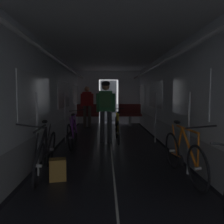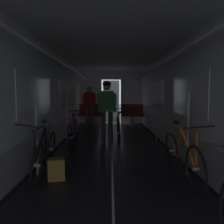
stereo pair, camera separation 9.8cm
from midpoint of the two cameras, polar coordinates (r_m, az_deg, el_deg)
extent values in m
cube|color=black|center=(5.30, -15.16, -10.63)|extent=(0.08, 11.50, 0.01)
cube|color=black|center=(5.34, 16.13, -10.53)|extent=(0.08, 11.50, 0.01)
cube|color=beige|center=(5.13, 0.55, -10.98)|extent=(0.03, 11.27, 0.00)
cube|color=#9EA0A5|center=(5.26, -16.29, -7.46)|extent=(0.12, 11.50, 0.60)
cube|color=silver|center=(5.15, -16.59, 6.02)|extent=(0.12, 11.50, 1.85)
cube|color=white|center=(4.58, -17.76, 4.01)|extent=(0.02, 1.90, 0.80)
cube|color=white|center=(7.37, -11.07, 4.23)|extent=(0.02, 1.90, 0.80)
cube|color=white|center=(10.21, -8.07, 4.31)|extent=(0.02, 1.90, 0.80)
cube|color=yellow|center=(5.19, -15.66, 4.09)|extent=(0.01, 0.20, 0.28)
cylinder|color=white|center=(5.11, -12.98, 12.57)|extent=(0.07, 11.04, 0.07)
cylinder|color=#B7BABF|center=(4.03, -17.61, -5.30)|extent=(0.04, 0.04, 1.40)
cylinder|color=#B7BABF|center=(6.54, -10.86, -1.49)|extent=(0.04, 0.04, 1.40)
cube|color=#9EA0A5|center=(5.30, 17.24, -7.37)|extent=(0.12, 11.50, 0.60)
cube|color=silver|center=(5.19, 17.56, 5.98)|extent=(0.12, 11.50, 1.85)
cube|color=white|center=(4.63, 18.93, 3.99)|extent=(0.02, 1.90, 0.80)
cube|color=white|center=(7.40, 11.55, 4.22)|extent=(0.02, 1.90, 0.80)
cube|color=white|center=(10.23, 8.23, 4.31)|extent=(0.02, 1.90, 0.80)
cube|color=yellow|center=(4.60, 19.03, 3.98)|extent=(0.01, 0.20, 0.28)
cylinder|color=white|center=(5.15, 14.02, 12.49)|extent=(0.07, 11.04, 0.07)
cylinder|color=#B7BABF|center=(4.08, 19.04, -5.22)|extent=(0.04, 0.04, 1.40)
cylinder|color=#B7BABF|center=(6.57, 11.50, -1.47)|extent=(0.04, 0.04, 1.40)
cube|color=silver|center=(10.79, -5.00, 3.68)|extent=(1.00, 0.12, 2.45)
cube|color=silver|center=(10.80, 5.11, 3.68)|extent=(1.00, 0.12, 2.45)
cube|color=silver|center=(10.79, 0.06, 9.14)|extent=(0.90, 0.12, 0.40)
cube|color=#4C4F54|center=(11.46, 0.03, 2.74)|extent=(0.81, 0.04, 2.05)
cube|color=silver|center=(5.07, 0.57, 17.46)|extent=(3.14, 11.62, 0.12)
cylinder|color=gray|center=(9.79, -5.17, -2.29)|extent=(0.12, 0.12, 0.44)
cube|color=maroon|center=(9.77, -5.18, -0.72)|extent=(0.96, 0.44, 0.10)
cube|color=maroon|center=(9.94, -5.10, 0.81)|extent=(0.96, 0.08, 0.40)
torus|color=gray|center=(10.00, -7.55, 1.96)|extent=(0.14, 0.14, 0.02)
cylinder|color=gray|center=(9.81, 5.37, -2.29)|extent=(0.12, 0.12, 0.44)
cube|color=maroon|center=(9.78, 5.38, -0.71)|extent=(0.96, 0.44, 0.10)
cube|color=maroon|center=(9.95, 5.28, 0.82)|extent=(0.96, 0.08, 0.40)
torus|color=gray|center=(9.94, 2.81, 1.98)|extent=(0.14, 0.14, 0.02)
torus|color=black|center=(5.59, -9.76, -6.29)|extent=(0.13, 0.67, 0.67)
cylinder|color=#B2B2B7|center=(5.59, -9.76, -6.29)|extent=(0.10, 0.05, 0.06)
torus|color=black|center=(6.58, -8.54, -4.64)|extent=(0.13, 0.67, 0.67)
cylinder|color=#B2B2B7|center=(6.58, -8.54, -4.64)|extent=(0.10, 0.05, 0.06)
cylinder|color=purple|center=(6.24, -8.68, -3.11)|extent=(0.09, 0.54, 0.56)
cylinder|color=purple|center=(5.84, -9.15, -3.64)|extent=(0.10, 0.34, 0.55)
cylinder|color=purple|center=(6.06, -8.61, -0.84)|extent=(0.06, 0.82, 0.04)
cylinder|color=purple|center=(5.61, -9.42, -3.74)|extent=(0.07, 0.17, 0.49)
cylinder|color=purple|center=(5.81, -9.47, -6.09)|extent=(0.04, 0.45, 0.07)
cylinder|color=purple|center=(6.52, -8.36, -2.59)|extent=(0.08, 0.09, 0.49)
cylinder|color=black|center=(6.04, -9.21, -5.91)|extent=(0.04, 0.17, 0.17)
ellipsoid|color=black|center=(5.62, -9.06, -0.64)|extent=(0.10, 0.24, 0.07)
cylinder|color=black|center=(6.50, -8.05, 0.41)|extent=(0.44, 0.04, 0.07)
torus|color=black|center=(4.55, -14.41, -8.87)|extent=(0.18, 0.68, 0.67)
cylinder|color=#B2B2B7|center=(4.55, -14.41, -8.87)|extent=(0.10, 0.06, 0.06)
torus|color=black|center=(3.58, -17.43, -12.57)|extent=(0.18, 0.68, 0.67)
cylinder|color=#B2B2B7|center=(3.58, -17.43, -12.57)|extent=(0.10, 0.06, 0.06)
cylinder|color=black|center=(3.83, -16.88, -8.08)|extent=(0.09, 0.54, 0.56)
cylinder|color=black|center=(4.23, -15.64, -6.89)|extent=(0.13, 0.34, 0.55)
cylinder|color=black|center=(3.94, -17.03, -3.87)|extent=(0.09, 0.82, 0.04)
cylinder|color=black|center=(4.44, -15.10, -6.05)|extent=(0.09, 0.17, 0.49)
cylinder|color=black|center=(4.34, -14.90, -9.83)|extent=(0.06, 0.45, 0.07)
cylinder|color=black|center=(3.56, -17.98, -8.71)|extent=(0.10, 0.08, 0.49)
cylinder|color=black|center=(4.13, -15.45, -10.89)|extent=(0.05, 0.17, 0.17)
ellipsoid|color=black|center=(4.36, -15.89, -2.28)|extent=(0.11, 0.25, 0.07)
cylinder|color=black|center=(3.49, -19.01, -3.34)|extent=(0.44, 0.05, 0.09)
torus|color=black|center=(4.38, 15.25, -9.36)|extent=(0.12, 0.67, 0.67)
cylinder|color=#B2B2B7|center=(4.38, 15.25, -9.36)|extent=(0.10, 0.06, 0.06)
torus|color=black|center=(3.47, 20.91, -13.19)|extent=(0.12, 0.67, 0.67)
cylinder|color=#B2B2B7|center=(3.47, 20.91, -13.19)|extent=(0.10, 0.06, 0.06)
cylinder|color=orange|center=(3.70, 19.15, -8.53)|extent=(0.11, 0.54, 0.56)
cylinder|color=orange|center=(4.07, 16.88, -7.29)|extent=(0.06, 0.34, 0.55)
cylinder|color=orange|center=(3.79, 18.58, -4.12)|extent=(0.09, 0.82, 0.04)
cylinder|color=orange|center=(4.27, 15.83, -6.41)|extent=(0.07, 0.16, 0.49)
cylinder|color=orange|center=(4.18, 16.25, -10.37)|extent=(0.05, 0.45, 0.07)
cylinder|color=orange|center=(3.44, 21.06, -9.17)|extent=(0.06, 0.09, 0.49)
cylinder|color=black|center=(3.98, 17.35, -11.47)|extent=(0.03, 0.17, 0.17)
ellipsoid|color=black|center=(4.19, 16.41, -2.46)|extent=(0.11, 0.25, 0.07)
cylinder|color=black|center=(3.37, 21.72, -3.55)|extent=(0.44, 0.05, 0.05)
cylinder|color=#2D2D33|center=(6.39, -1.73, -3.80)|extent=(0.13, 0.13, 0.90)
cylinder|color=#2D2D33|center=(6.38, 0.06, -3.81)|extent=(0.13, 0.13, 0.90)
cube|color=#337F47|center=(6.33, -0.85, 2.75)|extent=(0.37, 0.23, 0.56)
cylinder|color=#337F47|center=(6.36, -2.82, 2.30)|extent=(0.10, 0.20, 0.53)
cylinder|color=#337F47|center=(6.34, 1.15, 2.30)|extent=(0.10, 0.20, 0.53)
sphere|color=#9E7051|center=(6.33, -0.85, 6.37)|extent=(0.21, 0.21, 0.21)
ellipsoid|color=black|center=(6.33, -0.85, 7.01)|extent=(0.25, 0.29, 0.16)
cube|color=#3D703D|center=(6.15, -0.93, 3.07)|extent=(0.29, 0.17, 0.40)
torus|color=black|center=(6.16, 2.27, -5.21)|extent=(0.06, 0.67, 0.67)
cylinder|color=#B2B2B7|center=(6.16, 2.27, -5.21)|extent=(0.09, 0.05, 0.05)
torus|color=black|center=(7.16, 1.83, -3.84)|extent=(0.06, 0.67, 0.67)
cylinder|color=#B2B2B7|center=(7.16, 1.83, -3.84)|extent=(0.09, 0.05, 0.05)
cylinder|color=yellow|center=(6.82, 2.02, -2.40)|extent=(0.05, 0.54, 0.56)
cylinder|color=yellow|center=(6.42, 2.20, -2.83)|extent=(0.06, 0.34, 0.55)
cylinder|color=yellow|center=(6.64, 2.16, -0.29)|extent=(0.04, 0.82, 0.04)
cylinder|color=yellow|center=(6.19, 2.31, -2.89)|extent=(0.04, 0.16, 0.49)
cylinder|color=yellow|center=(6.38, 2.16, -5.07)|extent=(0.03, 0.45, 0.07)
cylinder|color=yellow|center=(7.10, 1.91, -1.94)|extent=(0.04, 0.09, 0.49)
cylinder|color=black|center=(6.61, 2.05, -4.94)|extent=(0.02, 0.17, 0.17)
ellipsoid|color=black|center=(6.21, 2.39, -0.06)|extent=(0.09, 0.24, 0.06)
cylinder|color=black|center=(7.09, 1.99, 0.83)|extent=(0.44, 0.03, 0.04)
cylinder|color=brown|center=(9.47, -4.73, -1.13)|extent=(0.13, 0.13, 0.90)
cylinder|color=brown|center=(9.48, -5.94, -1.13)|extent=(0.13, 0.13, 0.90)
cube|color=red|center=(9.43, -5.37, 3.29)|extent=(0.36, 0.22, 0.56)
cylinder|color=red|center=(9.39, -4.03, 2.99)|extent=(0.09, 0.20, 0.53)
cylinder|color=red|center=(9.43, -6.71, 2.98)|extent=(0.09, 0.20, 0.53)
sphere|color=#9E7051|center=(9.43, -5.38, 5.72)|extent=(0.21, 0.21, 0.21)
cube|color=olive|center=(3.87, -12.96, -13.71)|extent=(0.30, 0.25, 0.34)
camera|label=1|loc=(0.05, -89.42, 0.05)|focal=36.69mm
camera|label=2|loc=(0.05, 90.58, -0.05)|focal=36.69mm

